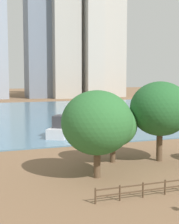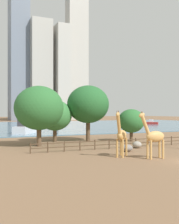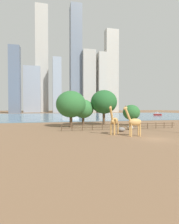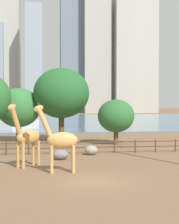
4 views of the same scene
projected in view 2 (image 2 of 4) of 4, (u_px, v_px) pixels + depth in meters
name	position (u px, v px, depth m)	size (l,w,h in m)	color
ground_plane	(24.00, 126.00, 100.33)	(400.00, 400.00, 0.00)	brown
harbor_water	(26.00, 126.00, 97.61)	(180.00, 86.00, 0.20)	slate
giraffe_tall	(154.00, 136.00, 29.58)	(3.23, 0.95, 5.05)	tan
giraffe_companion	(121.00, 135.00, 30.83)	(2.70, 2.59, 5.13)	tan
boulder_near_fence	(127.00, 148.00, 34.88)	(1.43, 1.16, 0.87)	gray
boulder_by_pole	(137.00, 145.00, 38.32)	(1.26, 1.23, 0.93)	gray
enclosure_fence	(124.00, 142.00, 38.46)	(26.12, 0.14, 1.30)	#4C3826
tree_left_large	(88.00, 104.00, 47.67)	(7.12, 7.12, 9.46)	brown
tree_center_broad	(39.00, 108.00, 40.27)	(7.07, 7.07, 8.70)	brown
tree_right_tall	(131.00, 121.00, 47.07)	(4.41, 4.41, 5.43)	brown
tree_left_small	(55.00, 115.00, 46.55)	(5.65, 5.65, 6.93)	brown
boat_ferry	(25.00, 128.00, 62.37)	(6.83, 8.36, 3.55)	silver
boat_sailboat	(152.00, 123.00, 108.50)	(4.20, 4.27, 1.94)	#B22D28
skyline_block_central	(77.00, 55.00, 178.41)	(12.80, 8.43, 82.50)	#B7B2A8
skyline_block_left	(40.00, 71.00, 168.28)	(12.40, 15.34, 59.63)	#ADA89E
skyline_block_right	(19.00, 33.00, 167.30)	(10.94, 13.31, 104.16)	slate
skyline_tower_short	(61.00, 73.00, 168.61)	(8.13, 12.44, 57.01)	#B7B2A8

